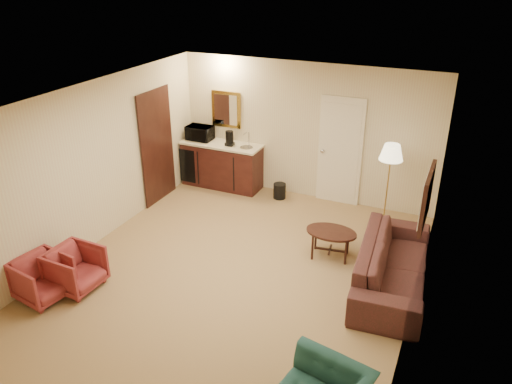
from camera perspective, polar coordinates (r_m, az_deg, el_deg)
ground at (r=7.54m, az=-2.22°, el=-9.18°), size 6.00×6.00×0.00m
room_walls at (r=7.41m, az=-0.49°, el=5.17°), size 5.02×6.01×2.61m
wetbar_cabinet at (r=10.14m, az=-3.91°, el=3.11°), size 1.64×0.58×0.92m
sofa at (r=7.29m, az=15.48°, el=-7.24°), size 0.86×2.37×0.91m
rose_chair_near at (r=7.48m, az=-19.96°, el=-8.08°), size 0.64×0.68×0.67m
rose_chair_far at (r=7.45m, az=-23.23°, el=-8.87°), size 0.71×0.74×0.67m
coffee_table at (r=7.88m, az=8.51°, el=-5.87°), size 0.86×0.64×0.45m
floor_lamp at (r=8.77m, az=14.80°, el=0.72°), size 0.40×0.40×1.49m
waste_bin at (r=9.71m, az=2.71°, el=0.12°), size 0.30×0.30×0.30m
microwave at (r=10.18m, az=-6.46°, el=6.90°), size 0.52×0.29×0.35m
coffee_maker at (r=9.81m, az=-3.05°, el=6.15°), size 0.20×0.20×0.29m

